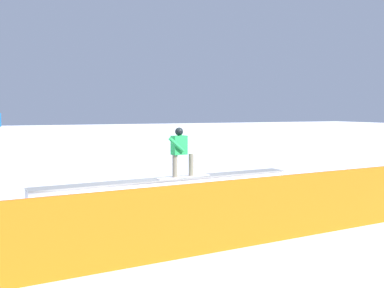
% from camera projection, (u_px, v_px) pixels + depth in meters
% --- Properties ---
extents(ground_plane, '(120.00, 120.00, 0.00)m').
position_uv_depth(ground_plane, '(171.00, 197.00, 11.93)').
color(ground_plane, white).
extents(grind_box, '(7.36, 1.13, 0.51)m').
position_uv_depth(grind_box, '(171.00, 188.00, 11.91)').
color(grind_box, white).
rests_on(grind_box, ground_plane).
extents(snowboarder, '(1.61, 0.56, 1.35)m').
position_uv_depth(snowboarder, '(180.00, 150.00, 11.96)').
color(snowboarder, silver).
rests_on(snowboarder, grind_box).
extents(safety_fence, '(11.56, 0.96, 1.17)m').
position_uv_depth(safety_fence, '(266.00, 210.00, 7.73)').
color(safety_fence, orange).
rests_on(safety_fence, ground_plane).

